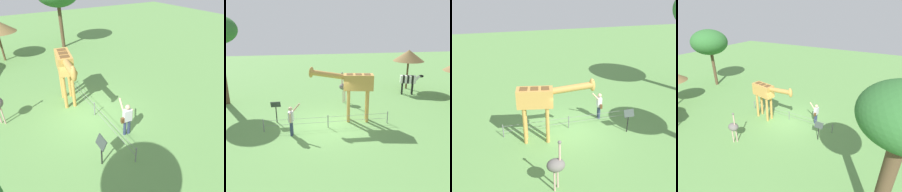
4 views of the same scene
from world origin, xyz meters
TOP-DOWN VIEW (x-y plane):
  - ground_plane at (0.00, 0.00)m, footprint 60.00×60.00m
  - giraffe at (-1.57, -0.53)m, footprint 3.76×1.15m
  - visitor at (1.99, 0.80)m, footprint 0.65×0.59m
  - zebra at (-7.21, -4.95)m, footprint 1.80×0.88m
  - ostrich at (-1.67, -3.91)m, footprint 0.70×0.56m
  - shade_hut_near at (-7.80, -6.55)m, footprint 2.62×2.62m
  - info_sign at (2.92, -0.96)m, footprint 0.56×0.21m
  - wire_fence at (0.00, 0.21)m, footprint 7.05×0.05m

SIDE VIEW (x-z plane):
  - ground_plane at x=0.00m, z-range 0.00..0.00m
  - wire_fence at x=0.00m, z-range 0.03..0.78m
  - visitor at x=1.99m, z-range 0.04..1.76m
  - info_sign at x=2.92m, z-range 0.29..1.61m
  - zebra at x=-7.21m, z-range 0.33..1.99m
  - ostrich at x=-1.67m, z-range 0.05..2.30m
  - giraffe at x=-1.57m, z-range 0.60..3.90m
  - shade_hut_near at x=-7.80m, z-range 1.22..4.62m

